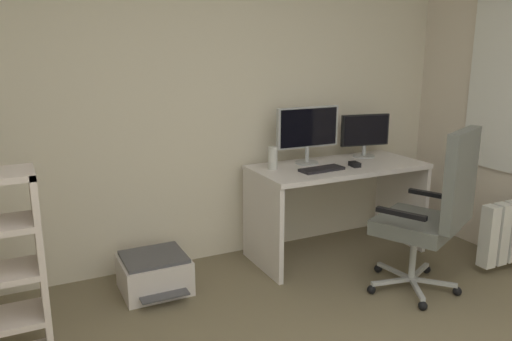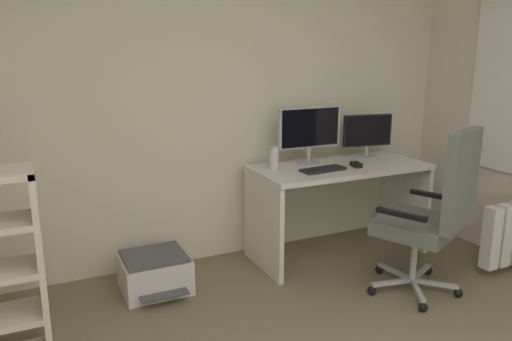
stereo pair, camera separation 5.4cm
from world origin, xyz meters
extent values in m
cube|color=beige|center=(0.00, 2.78, 1.34)|extent=(4.52, 0.10, 2.67)
cube|color=white|center=(1.09, 2.34, 0.72)|extent=(1.35, 0.63, 0.04)
cube|color=white|center=(0.44, 2.34, 0.35)|extent=(0.04, 0.60, 0.70)
cube|color=white|center=(1.75, 2.34, 0.35)|extent=(0.04, 0.60, 0.70)
cylinder|color=#B2B5B7|center=(0.90, 2.49, 0.74)|extent=(0.18, 0.18, 0.01)
cylinder|color=#B2B5B7|center=(0.90, 2.49, 0.81)|extent=(0.03, 0.03, 0.13)
cube|color=#B7BABC|center=(0.90, 2.49, 1.02)|extent=(0.53, 0.04, 0.31)
cube|color=black|center=(0.90, 2.47, 1.02)|extent=(0.49, 0.01, 0.29)
cylinder|color=#B2B5B7|center=(1.45, 2.49, 0.74)|extent=(0.18, 0.18, 0.01)
cylinder|color=#B2B5B7|center=(1.45, 2.49, 0.79)|extent=(0.03, 0.03, 0.10)
cube|color=black|center=(1.45, 2.49, 0.96)|extent=(0.42, 0.10, 0.26)
cube|color=black|center=(1.45, 2.47, 0.96)|extent=(0.38, 0.07, 0.23)
cube|color=black|center=(0.88, 2.24, 0.74)|extent=(0.35, 0.16, 0.02)
cube|color=black|center=(1.17, 2.24, 0.75)|extent=(0.07, 0.11, 0.03)
cylinder|color=silver|center=(0.57, 2.44, 0.82)|extent=(0.07, 0.07, 0.17)
cube|color=#B7BABC|center=(1.35, 1.67, 0.07)|extent=(0.28, 0.16, 0.02)
sphere|color=black|center=(1.49, 1.74, 0.03)|extent=(0.06, 0.06, 0.06)
cube|color=#B7BABC|center=(1.19, 1.76, 0.07)|extent=(0.07, 0.30, 0.02)
sphere|color=black|center=(1.18, 1.90, 0.03)|extent=(0.06, 0.06, 0.06)
cube|color=#B7BABC|center=(1.07, 1.63, 0.07)|extent=(0.30, 0.09, 0.02)
sphere|color=black|center=(0.92, 1.66, 0.03)|extent=(0.06, 0.06, 0.06)
cube|color=#B7BABC|center=(1.14, 1.48, 0.07)|extent=(0.17, 0.28, 0.02)
sphere|color=black|center=(1.07, 1.34, 0.03)|extent=(0.06, 0.06, 0.06)
cube|color=#B7BABC|center=(1.32, 1.50, 0.07)|extent=(0.23, 0.24, 0.02)
sphere|color=black|center=(1.42, 1.39, 0.03)|extent=(0.06, 0.06, 0.06)
cylinder|color=#B7BABC|center=(1.21, 1.61, 0.24)|extent=(0.04, 0.04, 0.34)
cube|color=#60635E|center=(1.21, 1.61, 0.46)|extent=(0.65, 0.63, 0.10)
cube|color=#60635E|center=(1.33, 1.37, 0.82)|extent=(0.44, 0.26, 0.62)
cube|color=black|center=(0.97, 1.49, 0.61)|extent=(0.18, 0.31, 0.03)
cube|color=black|center=(1.46, 1.72, 0.61)|extent=(0.18, 0.31, 0.03)
cube|color=silver|center=(-1.09, 1.86, 0.52)|extent=(0.03, 0.29, 1.04)
cube|color=silver|center=(-0.38, 2.36, 0.12)|extent=(0.44, 0.40, 0.23)
cube|color=#4C4C51|center=(-0.38, 2.36, 0.25)|extent=(0.41, 0.37, 0.02)
cube|color=#4C4C51|center=(-0.38, 2.12, 0.07)|extent=(0.31, 0.10, 0.01)
cube|color=white|center=(1.86, 1.54, 0.29)|extent=(0.09, 0.10, 0.46)
cube|color=white|center=(1.98, 1.54, 0.29)|extent=(0.09, 0.10, 0.46)
cube|color=white|center=(2.10, 1.54, 0.29)|extent=(0.09, 0.10, 0.46)
camera|label=1|loc=(-1.15, -0.80, 1.63)|focal=35.54mm
camera|label=2|loc=(-1.10, -0.82, 1.63)|focal=35.54mm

